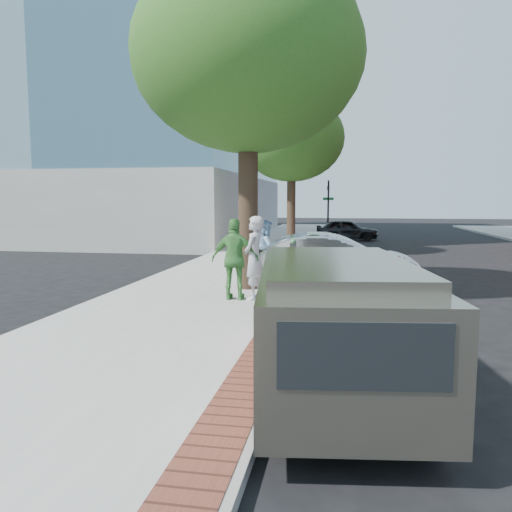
% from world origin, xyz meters
% --- Properties ---
extents(ground, '(120.00, 120.00, 0.00)m').
position_xyz_m(ground, '(0.00, 0.00, 0.00)').
color(ground, black).
rests_on(ground, ground).
extents(sidewalk, '(5.00, 60.00, 0.15)m').
position_xyz_m(sidewalk, '(-1.50, 8.00, 0.07)').
color(sidewalk, '#9E9991').
rests_on(sidewalk, ground).
extents(brick_strip, '(0.60, 60.00, 0.01)m').
position_xyz_m(brick_strip, '(0.70, 8.00, 0.15)').
color(brick_strip, brown).
rests_on(brick_strip, sidewalk).
extents(curb, '(0.10, 60.00, 0.15)m').
position_xyz_m(curb, '(1.05, 8.00, 0.07)').
color(curb, gray).
rests_on(curb, ground).
extents(office_tower, '(18.00, 22.00, 24.00)m').
position_xyz_m(office_tower, '(-13.00, 22.00, 12.00)').
color(office_tower, slate).
rests_on(office_tower, ground).
extents(office_base, '(18.20, 22.20, 4.00)m').
position_xyz_m(office_base, '(-13.00, 22.00, 2.00)').
color(office_base, gray).
rests_on(office_base, ground).
extents(signal_near, '(0.70, 0.15, 3.80)m').
position_xyz_m(signal_near, '(0.90, 22.00, 2.25)').
color(signal_near, black).
rests_on(signal_near, ground).
extents(tree_near, '(6.00, 6.00, 8.51)m').
position_xyz_m(tree_near, '(-0.60, 1.90, 6.17)').
color(tree_near, black).
rests_on(tree_near, sidewalk).
extents(tree_far, '(4.80, 4.80, 7.14)m').
position_xyz_m(tree_far, '(-0.50, 12.00, 5.30)').
color(tree_far, black).
rests_on(tree_far, sidewalk).
extents(parking_meter, '(0.12, 0.32, 1.47)m').
position_xyz_m(parking_meter, '(0.78, 0.22, 1.21)').
color(parking_meter, gray).
rests_on(parking_meter, sidewalk).
extents(person_gray, '(0.59, 0.80, 1.99)m').
position_xyz_m(person_gray, '(-0.17, 0.41, 1.15)').
color(person_gray, '#B2B2B7').
rests_on(person_gray, sidewalk).
extents(person_officer, '(0.85, 1.00, 1.78)m').
position_xyz_m(person_officer, '(-0.35, 3.40, 1.04)').
color(person_officer, '#8FB8DD').
rests_on(person_officer, sidewalk).
extents(person_green, '(1.15, 0.50, 1.94)m').
position_xyz_m(person_green, '(-0.61, 0.30, 1.12)').
color(person_green, '#468B3F').
rests_on(person_green, sidewalk).
extents(sedan_silver, '(4.83, 1.85, 1.57)m').
position_xyz_m(sedan_silver, '(1.60, 2.97, 0.79)').
color(sedan_silver, silver).
rests_on(sedan_silver, ground).
extents(bg_car, '(3.93, 1.67, 1.33)m').
position_xyz_m(bg_car, '(2.11, 20.61, 0.66)').
color(bg_car, black).
rests_on(bg_car, ground).
extents(van, '(2.43, 5.02, 1.78)m').
position_xyz_m(van, '(1.78, -4.56, 0.98)').
color(van, gray).
rests_on(van, ground).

